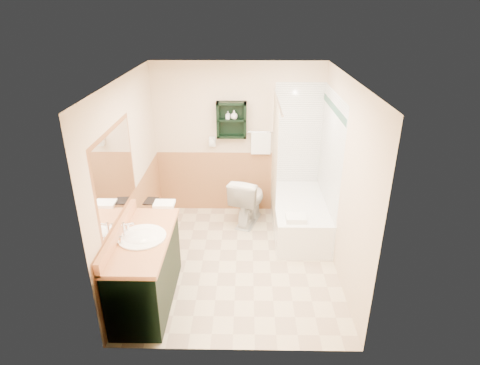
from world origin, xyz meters
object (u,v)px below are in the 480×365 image
(vanity_book, at_px, (144,194))
(hair_dryer, at_px, (212,141))
(soap_bottle_a, at_px, (228,117))
(toilet, at_px, (248,200))
(bathtub, at_px, (300,216))
(soap_bottle_b, at_px, (234,116))
(wall_shelf, at_px, (232,120))
(vanity, at_px, (146,270))

(vanity_book, bearing_deg, hair_dryer, 67.26)
(vanity_book, bearing_deg, soap_bottle_a, 59.32)
(soap_bottle_a, bearing_deg, hair_dryer, 173.09)
(toilet, bearing_deg, hair_dryer, -14.50)
(hair_dryer, bearing_deg, bathtub, -26.35)
(soap_bottle_b, bearing_deg, soap_bottle_a, 180.00)
(vanity_book, xyz_separation_m, soap_bottle_a, (1.01, 1.33, 0.64))
(wall_shelf, relative_size, soap_bottle_a, 4.63)
(toilet, height_order, soap_bottle_a, soap_bottle_a)
(hair_dryer, bearing_deg, soap_bottle_a, -6.91)
(hair_dryer, height_order, bathtub, hair_dryer)
(hair_dryer, xyz_separation_m, bathtub, (1.33, -0.66, -0.94))
(wall_shelf, xyz_separation_m, hair_dryer, (-0.30, 0.02, -0.35))
(wall_shelf, relative_size, hair_dryer, 2.29)
(toilet, height_order, soap_bottle_b, soap_bottle_b)
(vanity_book, height_order, soap_bottle_b, soap_bottle_b)
(wall_shelf, bearing_deg, hair_dryer, 175.24)
(vanity_book, relative_size, soap_bottle_a, 1.76)
(soap_bottle_a, distance_m, soap_bottle_b, 0.09)
(wall_shelf, relative_size, vanity_book, 2.63)
(hair_dryer, relative_size, soap_bottle_a, 2.02)
(wall_shelf, bearing_deg, vanity, -112.24)
(wall_shelf, relative_size, toilet, 0.71)
(bathtub, relative_size, soap_bottle_a, 12.62)
(wall_shelf, height_order, toilet, wall_shelf)
(wall_shelf, bearing_deg, soap_bottle_a, -174.54)
(hair_dryer, bearing_deg, soap_bottle_b, -5.05)
(bathtub, xyz_separation_m, soap_bottle_b, (-0.99, 0.63, 1.36))
(soap_bottle_b, bearing_deg, wall_shelf, 172.78)
(toilet, relative_size, vanity_book, 3.70)
(vanity, height_order, toilet, vanity)
(bathtub, bearing_deg, vanity_book, -161.24)
(toilet, distance_m, soap_bottle_b, 1.30)
(hair_dryer, height_order, toilet, hair_dryer)
(bathtub, height_order, toilet, toilet)
(vanity, bearing_deg, soap_bottle_b, 66.83)
(toilet, bearing_deg, wall_shelf, -34.01)
(vanity, bearing_deg, hair_dryer, 74.95)
(vanity, relative_size, bathtub, 0.89)
(toilet, xyz_separation_m, vanity_book, (-1.32, -1.00, 0.58))
(toilet, bearing_deg, soap_bottle_a, -28.40)
(bathtub, height_order, soap_bottle_a, soap_bottle_a)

